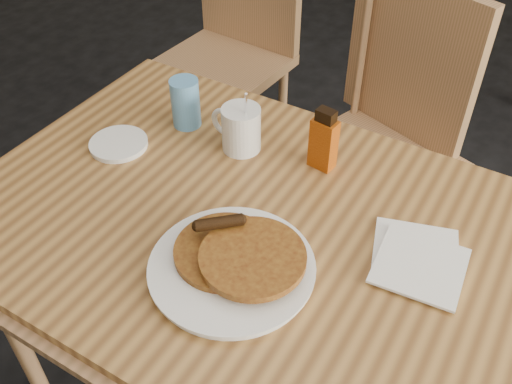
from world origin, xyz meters
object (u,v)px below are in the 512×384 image
main_table (258,236)px  blue_tumbler (186,103)px  chair_main_far (388,119)px  pancake_plate (234,263)px  coffee_mug (240,128)px  syrup_bottle (324,141)px  chair_wall_extra (234,30)px

main_table → blue_tumbler: 0.39m
chair_main_far → pancake_plate: 0.87m
coffee_mug → syrup_bottle: size_ratio=1.14×
coffee_mug → main_table: bearing=-55.9°
coffee_mug → syrup_bottle: 0.19m
chair_wall_extra → coffee_mug: size_ratio=5.79×
chair_wall_extra → blue_tumbler: chair_wall_extra is taller
coffee_mug → blue_tumbler: 0.16m
pancake_plate → blue_tumbler: blue_tumbler is taller
syrup_bottle → main_table: bearing=-90.2°
coffee_mug → pancake_plate: bearing=-65.5°
coffee_mug → syrup_bottle: bearing=5.0°
main_table → chair_wall_extra: chair_wall_extra is taller
coffee_mug → syrup_bottle: (0.19, 0.05, 0.01)m
chair_main_far → blue_tumbler: bearing=-104.8°
chair_wall_extra → coffee_mug: bearing=-52.2°
pancake_plate → blue_tumbler: bearing=139.8°
pancake_plate → syrup_bottle: size_ratio=2.08×
chair_main_far → chair_wall_extra: size_ratio=1.00×
syrup_bottle → chair_main_far: bearing=98.0°
coffee_mug → syrup_bottle: coffee_mug is taller
chair_main_far → main_table: bearing=-73.3°
pancake_plate → coffee_mug: 0.37m
main_table → syrup_bottle: (0.02, 0.23, 0.11)m
chair_wall_extra → blue_tumbler: 0.89m
main_table → chair_main_far: 0.73m
main_table → coffee_mug: bearing=133.5°
blue_tumbler → main_table: bearing=-28.9°
main_table → coffee_mug: coffee_mug is taller
pancake_plate → coffee_mug: coffee_mug is taller
pancake_plate → blue_tumbler: (-0.36, 0.31, 0.04)m
main_table → pancake_plate: 0.14m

